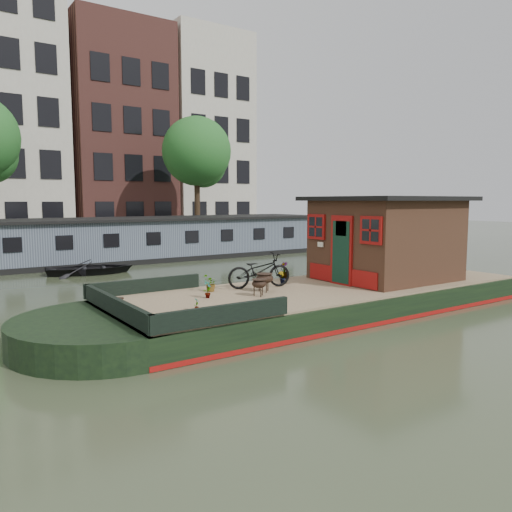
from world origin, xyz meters
TOP-DOWN VIEW (x-y plane):
  - ground at (0.00, 0.00)m, footprint 120.00×120.00m
  - houseboat_hull at (-1.33, 0.00)m, footprint 14.01×4.02m
  - houseboat_deck at (0.00, 0.00)m, footprint 11.80×3.80m
  - bow_bulwark at (-5.07, 0.00)m, footprint 3.00×4.00m
  - cabin at (2.19, 0.00)m, footprint 4.00×3.50m
  - bicycle at (-1.72, 0.87)m, footprint 1.83×0.99m
  - potted_plant_a at (-3.54, 0.39)m, footprint 0.27×0.26m
  - potted_plant_b at (-0.85, 1.03)m, footprint 0.24×0.24m
  - potted_plant_c at (-3.07, 1.10)m, footprint 0.50×0.49m
  - potted_plant_d at (-0.27, 1.70)m, footprint 0.30×0.30m
  - potted_plant_e at (-4.40, -0.67)m, footprint 0.17×0.18m
  - brazier_front at (-1.93, 0.33)m, footprint 0.55×0.55m
  - brazier_rear at (-2.39, -0.09)m, footprint 0.43×0.43m
  - bollard_port at (-5.60, 0.60)m, footprint 0.18×0.18m
  - bollard_stbd at (-5.60, -1.70)m, footprint 0.18×0.18m
  - dinghy at (-3.40, 10.49)m, footprint 3.84×3.13m
  - far_houseboat at (0.00, 14.00)m, footprint 20.40×4.40m
  - quay at (0.00, 20.50)m, footprint 60.00×6.00m
  - townhouse_row at (0.15, 27.50)m, footprint 27.25×8.00m
  - tree_right at (6.14, 19.07)m, footprint 4.40×4.40m

SIDE VIEW (x-z plane):
  - ground at x=0.00m, z-range 0.00..0.00m
  - houseboat_hull at x=-1.33m, z-range -0.03..0.57m
  - dinghy at x=-3.40m, z-range 0.00..0.70m
  - quay at x=0.00m, z-range 0.00..0.90m
  - houseboat_deck at x=0.00m, z-range 0.60..0.65m
  - bollard_stbd at x=-5.60m, z-range 0.65..0.85m
  - bollard_port at x=-5.60m, z-range 0.65..0.85m
  - potted_plant_e at x=-4.40m, z-range 0.65..0.94m
  - potted_plant_b at x=-0.85m, z-range 0.65..1.00m
  - bow_bulwark at x=-5.07m, z-range 0.65..1.00m
  - brazier_rear at x=-2.39m, z-range 0.65..1.07m
  - potted_plant_c at x=-3.07m, z-range 0.65..1.07m
  - potted_plant_a at x=-3.54m, z-range 0.65..1.08m
  - brazier_front at x=-1.93m, z-range 0.65..1.12m
  - potted_plant_d at x=-0.27m, z-range 0.65..1.16m
  - far_houseboat at x=0.00m, z-range -0.09..2.02m
  - bicycle at x=-1.72m, z-range 0.65..1.56m
  - cabin at x=2.19m, z-range 0.67..3.09m
  - tree_right at x=6.14m, z-range 2.19..9.59m
  - townhouse_row at x=0.15m, z-range -0.35..16.15m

